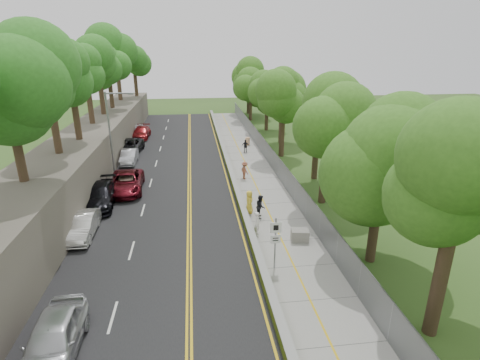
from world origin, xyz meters
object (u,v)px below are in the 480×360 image
at_px(construction_barrel, 248,141).
at_px(car_2, 126,182).
at_px(streetlight, 112,129).
at_px(concrete_block, 300,235).
at_px(person_far, 245,146).
at_px(signpost, 275,238).
at_px(car_0, 53,339).
at_px(car_1, 82,226).
at_px(painter_0, 249,202).

height_order(construction_barrel, car_2, car_2).
relative_size(streetlight, concrete_block, 7.22).
bearing_deg(streetlight, car_2, -69.02).
distance_m(streetlight, person_far, 15.50).
height_order(streetlight, signpost, streetlight).
xyz_separation_m(streetlight, car_0, (1.46, -22.07, -3.77)).
height_order(construction_barrel, person_far, person_far).
xyz_separation_m(signpost, car_1, (-11.65, 5.32, -1.20)).
bearing_deg(car_0, painter_0, 50.58).
bearing_deg(concrete_block, painter_0, 119.52).
distance_m(painter_0, person_far, 16.67).
relative_size(signpost, car_2, 0.53).
bearing_deg(streetlight, car_0, -86.21).
relative_size(streetlight, signpost, 2.58).
distance_m(car_1, car_2, 8.05).
bearing_deg(car_0, car_1, 97.15).
relative_size(construction_barrel, painter_0, 0.55).
bearing_deg(car_0, car_2, 88.39).
relative_size(painter_0, person_far, 1.15).
xyz_separation_m(signpost, painter_0, (-0.30, 7.51, -1.04)).
distance_m(streetlight, painter_0, 15.16).
distance_m(construction_barrel, painter_0, 20.17).
relative_size(car_0, car_1, 1.11).
xyz_separation_m(streetlight, car_2, (1.46, -3.81, -3.79)).
distance_m(car_0, painter_0, 15.91).
relative_size(car_1, painter_0, 2.51).
bearing_deg(streetlight, concrete_block, -45.56).
height_order(car_1, car_2, car_2).
bearing_deg(car_1, car_2, 77.64).
bearing_deg(person_far, construction_barrel, -87.00).
height_order(signpost, painter_0, signpost).
relative_size(signpost, car_1, 0.71).
bearing_deg(concrete_block, person_far, 91.46).
relative_size(signpost, painter_0, 1.77).
xyz_separation_m(car_1, painter_0, (11.35, 2.20, 0.16)).
distance_m(car_2, painter_0, 11.29).
distance_m(car_1, painter_0, 11.56).
bearing_deg(signpost, streetlight, 124.08).
height_order(construction_barrel, concrete_block, construction_barrel).
height_order(car_2, painter_0, painter_0).
bearing_deg(streetlight, signpost, -55.92).
height_order(car_0, person_far, car_0).
bearing_deg(construction_barrel, streetlight, -143.23).
xyz_separation_m(painter_0, person_far, (2.05, 16.54, -0.11)).
distance_m(car_0, car_2, 18.26).
height_order(concrete_block, car_2, car_2).
bearing_deg(concrete_block, streetlight, 134.44).
height_order(car_0, car_1, car_0).
relative_size(car_1, person_far, 2.89).
bearing_deg(person_far, streetlight, 43.21).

